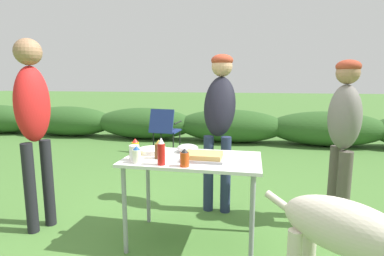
% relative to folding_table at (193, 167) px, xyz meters
% --- Properties ---
extents(ground_plane, '(60.00, 60.00, 0.00)m').
position_rel_folding_table_xyz_m(ground_plane, '(0.00, 0.00, -0.66)').
color(ground_plane, '#477533').
extents(shrub_hedge, '(14.40, 0.90, 0.72)m').
position_rel_folding_table_xyz_m(shrub_hedge, '(-0.00, 4.26, -0.30)').
color(shrub_hedge, '#2D5623').
rests_on(shrub_hedge, ground).
extents(folding_table, '(1.10, 0.64, 0.74)m').
position_rel_folding_table_xyz_m(folding_table, '(0.00, 0.00, 0.00)').
color(folding_table, silver).
rests_on(folding_table, ground).
extents(food_tray, '(0.33, 0.25, 0.06)m').
position_rel_folding_table_xyz_m(food_tray, '(0.10, -0.05, 0.10)').
color(food_tray, '#9E9EA3').
rests_on(food_tray, folding_table).
extents(plate_stack, '(0.25, 0.25, 0.04)m').
position_rel_folding_table_xyz_m(plate_stack, '(-0.37, 0.09, 0.10)').
color(plate_stack, white).
rests_on(plate_stack, folding_table).
extents(mixing_bowl, '(0.19, 0.19, 0.07)m').
position_rel_folding_table_xyz_m(mixing_bowl, '(-0.08, 0.18, 0.11)').
color(mixing_bowl, silver).
rests_on(mixing_bowl, folding_table).
extents(paper_cup_stack, '(0.08, 0.08, 0.12)m').
position_rel_folding_table_xyz_m(paper_cup_stack, '(-0.44, -0.16, 0.14)').
color(paper_cup_stack, white).
rests_on(paper_cup_stack, folding_table).
extents(mayo_bottle, '(0.06, 0.06, 0.13)m').
position_rel_folding_table_xyz_m(mayo_bottle, '(-0.39, -0.24, 0.14)').
color(mayo_bottle, silver).
rests_on(mayo_bottle, folding_table).
extents(mustard_bottle, '(0.06, 0.06, 0.15)m').
position_rel_folding_table_xyz_m(mustard_bottle, '(-0.49, -0.02, 0.15)').
color(mustard_bottle, yellow).
rests_on(mustard_bottle, folding_table).
extents(hot_sauce_bottle, '(0.07, 0.07, 0.13)m').
position_rel_folding_table_xyz_m(hot_sauce_bottle, '(-0.01, -0.26, 0.14)').
color(hot_sauce_bottle, '#CC4214').
rests_on(hot_sauce_bottle, folding_table).
extents(ketchup_bottle, '(0.06, 0.06, 0.21)m').
position_rel_folding_table_xyz_m(ketchup_bottle, '(-0.19, -0.25, 0.18)').
color(ketchup_bottle, red).
rests_on(ketchup_bottle, folding_table).
extents(beer_bottle, '(0.07, 0.07, 0.15)m').
position_rel_folding_table_xyz_m(beer_bottle, '(-0.26, -0.08, 0.15)').
color(beer_bottle, brown).
rests_on(beer_bottle, folding_table).
extents(standing_person_in_olive_jacket, '(0.35, 0.48, 1.64)m').
position_rel_folding_table_xyz_m(standing_person_in_olive_jacket, '(0.13, 0.77, 0.38)').
color(standing_person_in_olive_jacket, '#232D4C').
rests_on(standing_person_in_olive_jacket, ground).
extents(standing_person_with_beanie, '(0.32, 0.37, 1.72)m').
position_rel_folding_table_xyz_m(standing_person_with_beanie, '(-1.42, -0.05, 0.40)').
color(standing_person_with_beanie, black).
rests_on(standing_person_with_beanie, ground).
extents(standing_person_in_gray_fleece, '(0.32, 0.41, 1.55)m').
position_rel_folding_table_xyz_m(standing_person_in_gray_fleece, '(1.30, 0.61, 0.28)').
color(standing_person_in_gray_fleece, '#4C473D').
rests_on(standing_person_in_gray_fleece, ground).
extents(dog, '(0.92, 0.70, 0.80)m').
position_rel_folding_table_xyz_m(dog, '(1.02, -0.71, -0.12)').
color(dog, beige).
rests_on(dog, ground).
extents(camp_chair_green_behind_table, '(0.51, 0.62, 0.83)m').
position_rel_folding_table_xyz_m(camp_chair_green_behind_table, '(-1.16, 3.09, -0.20)').
color(camp_chair_green_behind_table, navy).
rests_on(camp_chair_green_behind_table, ground).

